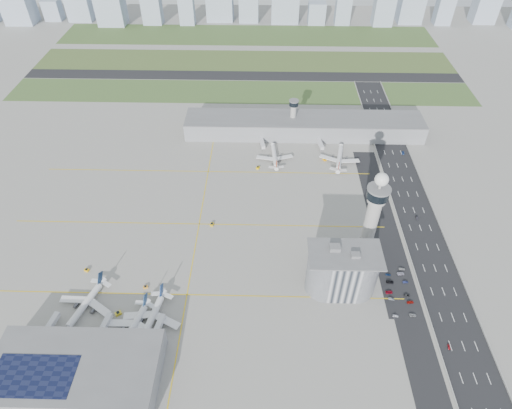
{
  "coord_description": "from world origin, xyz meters",
  "views": [
    {
      "loc": [
        5.17,
        -181.88,
        213.4
      ],
      "look_at": [
        0.0,
        35.0,
        15.0
      ],
      "focal_mm": 30.0,
      "sensor_mm": 36.0,
      "label": 1
    }
  ],
  "objects_px": {
    "jet_bridge_near_1": "(100,337)",
    "car_lot_9": "(405,282)",
    "car_lot_2": "(389,292)",
    "car_hw_1": "(417,218)",
    "tug_0": "(87,270)",
    "car_lot_7": "(410,302)",
    "car_lot_3": "(390,282)",
    "car_lot_0": "(396,316)",
    "car_lot_4": "(388,275)",
    "jet_bridge_far_0": "(261,140)",
    "car_lot_10": "(401,274)",
    "car_lot_11": "(402,269)",
    "car_lot_5": "(384,268)",
    "car_hw_2": "(403,153)",
    "car_hw_0": "(449,347)",
    "airplane_near_b": "(131,326)",
    "tug_1": "(118,313)",
    "airplane_near_c": "(150,317)",
    "airplane_near_a": "(83,303)",
    "secondary_tower": "(293,114)",
    "jet_bridge_near_0": "(45,336)",
    "jet_bridge_near_2": "(154,338)",
    "tug_4": "(258,167)",
    "tug_5": "(325,159)",
    "tug_2": "(145,287)",
    "jet_bridge_far_1": "(318,141)",
    "admin_building": "(342,271)",
    "car_lot_6": "(413,315)",
    "car_lot_8": "(407,295)",
    "airplane_far_a": "(275,154)",
    "car_hw_4": "(374,116)",
    "control_tower": "(373,212)"
  },
  "relations": [
    {
      "from": "tug_4",
      "to": "tug_5",
      "type": "height_order",
      "value": "tug_5"
    },
    {
      "from": "tug_2",
      "to": "airplane_near_b",
      "type": "bearing_deg",
      "value": 161.55
    },
    {
      "from": "airplane_near_c",
      "to": "jet_bridge_far_0",
      "type": "xyz_separation_m",
      "value": [
        59.08,
        181.76,
        -2.77
      ]
    },
    {
      "from": "jet_bridge_near_1",
      "to": "car_lot_9",
      "type": "distance_m",
      "value": 181.65
    },
    {
      "from": "car_lot_3",
      "to": "car_lot_0",
      "type": "bearing_deg",
      "value": 179.69
    },
    {
      "from": "car_hw_0",
      "to": "car_lot_9",
      "type": "bearing_deg",
      "value": 116.28
    },
    {
      "from": "car_lot_3",
      "to": "car_hw_2",
      "type": "distance_m",
      "value": 142.35
    },
    {
      "from": "tug_4",
      "to": "car_lot_9",
      "type": "distance_m",
      "value": 146.52
    },
    {
      "from": "airplane_near_b",
      "to": "tug_1",
      "type": "height_order",
      "value": "airplane_near_b"
    },
    {
      "from": "car_lot_8",
      "to": "car_lot_9",
      "type": "relative_size",
      "value": 1.11
    },
    {
      "from": "tug_2",
      "to": "car_lot_7",
      "type": "relative_size",
      "value": 0.68
    },
    {
      "from": "jet_bridge_near_1",
      "to": "car_lot_10",
      "type": "bearing_deg",
      "value": -64.16
    },
    {
      "from": "car_hw_0",
      "to": "airplane_near_c",
      "type": "bearing_deg",
      "value": -174.94
    },
    {
      "from": "car_lot_4",
      "to": "airplane_near_a",
      "type": "bearing_deg",
      "value": 106.27
    },
    {
      "from": "secondary_tower",
      "to": "car_hw_1",
      "type": "height_order",
      "value": "secondary_tower"
    },
    {
      "from": "secondary_tower",
      "to": "tug_0",
      "type": "height_order",
      "value": "secondary_tower"
    },
    {
      "from": "tug_4",
      "to": "car_lot_6",
      "type": "distance_m",
      "value": 164.68
    },
    {
      "from": "jet_bridge_far_0",
      "to": "car_lot_8",
      "type": "height_order",
      "value": "jet_bridge_far_0"
    },
    {
      "from": "secondary_tower",
      "to": "car_hw_2",
      "type": "bearing_deg",
      "value": -18.51
    },
    {
      "from": "car_lot_4",
      "to": "car_hw_2",
      "type": "relative_size",
      "value": 0.72
    },
    {
      "from": "airplane_near_c",
      "to": "car_lot_6",
      "type": "distance_m",
      "value": 149.51
    },
    {
      "from": "secondary_tower",
      "to": "car_lot_5",
      "type": "height_order",
      "value": "secondary_tower"
    },
    {
      "from": "admin_building",
      "to": "car_lot_11",
      "type": "relative_size",
      "value": 10.79
    },
    {
      "from": "tug_5",
      "to": "car_lot_9",
      "type": "bearing_deg",
      "value": 77.03
    },
    {
      "from": "jet_bridge_far_1",
      "to": "car_lot_9",
      "type": "bearing_deg",
      "value": 5.46
    },
    {
      "from": "car_lot_7",
      "to": "car_lot_10",
      "type": "bearing_deg",
      "value": -7.05
    },
    {
      "from": "jet_bridge_near_2",
      "to": "car_lot_4",
      "type": "relative_size",
      "value": 4.35
    },
    {
      "from": "car_lot_2",
      "to": "car_hw_1",
      "type": "distance_m",
      "value": 72.98
    },
    {
      "from": "jet_bridge_near_0",
      "to": "car_hw_1",
      "type": "height_order",
      "value": "jet_bridge_near_0"
    },
    {
      "from": "airplane_near_a",
      "to": "airplane_near_c",
      "type": "bearing_deg",
      "value": 95.31
    },
    {
      "from": "car_lot_3",
      "to": "car_lot_7",
      "type": "xyz_separation_m",
      "value": [
        8.96,
        -14.56,
        -0.07
      ]
    },
    {
      "from": "jet_bridge_far_0",
      "to": "car_lot_2",
      "type": "xyz_separation_m",
      "value": [
        79.81,
        -157.68,
        -2.25
      ]
    },
    {
      "from": "secondary_tower",
      "to": "car_lot_0",
      "type": "distance_m",
      "value": 199.89
    },
    {
      "from": "car_lot_6",
      "to": "car_lot_5",
      "type": "bearing_deg",
      "value": 20.43
    },
    {
      "from": "car_lot_9",
      "to": "jet_bridge_near_0",
      "type": "bearing_deg",
      "value": 94.03
    },
    {
      "from": "control_tower",
      "to": "tug_0",
      "type": "bearing_deg",
      "value": -173.18
    },
    {
      "from": "jet_bridge_near_2",
      "to": "car_hw_0",
      "type": "distance_m",
      "value": 159.89
    },
    {
      "from": "jet_bridge_near_0",
      "to": "car_lot_5",
      "type": "height_order",
      "value": "jet_bridge_near_0"
    },
    {
      "from": "airplane_far_a",
      "to": "car_hw_4",
      "type": "height_order",
      "value": "airplane_far_a"
    },
    {
      "from": "car_lot_11",
      "to": "car_lot_5",
      "type": "bearing_deg",
      "value": 92.27
    },
    {
      "from": "tug_0",
      "to": "car_lot_7",
      "type": "bearing_deg",
      "value": -77.37
    },
    {
      "from": "admin_building",
      "to": "airplane_near_c",
      "type": "bearing_deg",
      "value": -165.72
    },
    {
      "from": "airplane_near_b",
      "to": "jet_bridge_far_1",
      "type": "bearing_deg",
      "value": 163.09
    },
    {
      "from": "tug_0",
      "to": "car_lot_11",
      "type": "bearing_deg",
      "value": -70.16
    },
    {
      "from": "airplane_near_c",
      "to": "car_lot_2",
      "type": "bearing_deg",
      "value": 110.44
    },
    {
      "from": "tug_4",
      "to": "car_lot_4",
      "type": "xyz_separation_m",
      "value": [
        83.81,
        -107.42,
        -0.37
      ]
    },
    {
      "from": "car_lot_4",
      "to": "jet_bridge_far_0",
      "type": "bearing_deg",
      "value": 36.91
    },
    {
      "from": "tug_2",
      "to": "car_lot_8",
      "type": "bearing_deg",
      "value": -108.14
    },
    {
      "from": "car_lot_6",
      "to": "car_lot_11",
      "type": "height_order",
      "value": "car_lot_11"
    },
    {
      "from": "car_lot_5",
      "to": "car_lot_7",
      "type": "xyz_separation_m",
      "value": [
        10.75,
        -25.14,
        -0.03
      ]
    }
  ]
}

